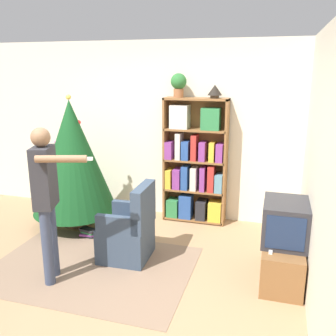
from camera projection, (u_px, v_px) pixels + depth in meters
ground_plane at (105, 282)px, 3.98m from camera, size 14.00×14.00×0.00m
wall_back at (163, 130)px, 5.63m from camera, size 8.00×0.10×2.60m
wall_right at (327, 181)px, 3.08m from camera, size 0.10×8.00×2.60m
area_rug at (92, 267)px, 4.27m from camera, size 2.26×1.62×0.01m
bookshelf at (195, 165)px, 5.40m from camera, size 0.91×0.27×1.81m
tv_stand at (282, 259)px, 4.02m from camera, size 0.42×0.95×0.43m
television at (285, 222)px, 3.90m from camera, size 0.45×0.60×0.44m
game_remote at (271, 251)px, 3.73m from camera, size 0.04×0.12×0.02m
christmas_tree at (72, 157)px, 5.20m from camera, size 1.18×1.18×1.87m
armchair at (129, 233)px, 4.42m from camera, size 0.59×0.58×0.92m
standing_person at (46, 193)px, 3.79m from camera, size 0.71×0.45×1.65m
potted_plant at (179, 83)px, 5.18m from camera, size 0.22×0.22×0.33m
table_lamp at (215, 91)px, 5.06m from camera, size 0.20×0.20×0.18m
book_pile_near_tree at (89, 233)px, 5.05m from camera, size 0.25×0.19×0.11m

